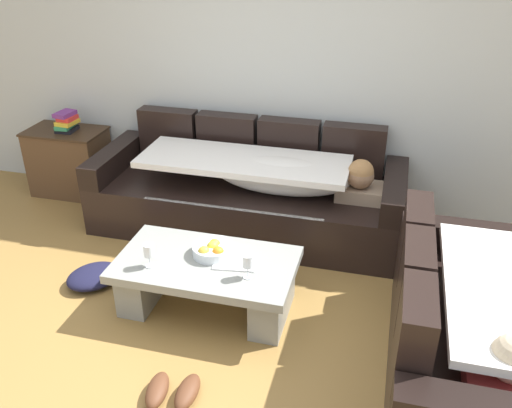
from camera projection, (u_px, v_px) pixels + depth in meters
name	position (u px, v px, depth m)	size (l,w,h in m)	color
ground_plane	(194.00, 356.00, 3.40)	(14.00, 14.00, 0.00)	olive
back_wall	(275.00, 59.00, 4.61)	(9.00, 0.10, 2.70)	#B7BDB9
couch_along_wall	(253.00, 194.00, 4.65)	(2.59, 0.92, 0.88)	black
couch_near_window	(474.00, 336.00, 3.07)	(0.92, 1.72, 0.88)	black
coffee_table	(207.00, 278.00, 3.72)	(1.20, 0.68, 0.38)	gray
fruit_bowl	(213.00, 250.00, 3.70)	(0.28, 0.28, 0.10)	silver
wine_glass_near_left	(149.00, 251.00, 3.54)	(0.07, 0.07, 0.17)	silver
wine_glass_near_right	(248.00, 262.00, 3.44)	(0.07, 0.07, 0.17)	silver
open_magazine	(235.00, 262.00, 3.64)	(0.28, 0.21, 0.01)	white
side_cabinet	(70.00, 162.00, 5.27)	(0.72, 0.44, 0.64)	#513722
book_stack_on_cabinet	(66.00, 122.00, 5.07)	(0.18, 0.24, 0.18)	black
pair_of_shoes	(172.00, 391.00, 3.09)	(0.31, 0.31, 0.09)	#59331E
crumpled_garment	(94.00, 276.00, 4.04)	(0.40, 0.32, 0.12)	#191933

